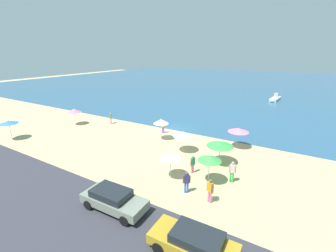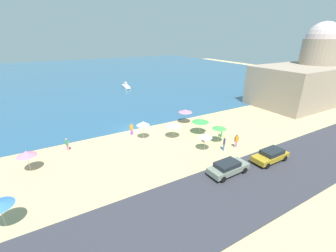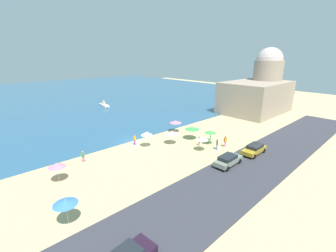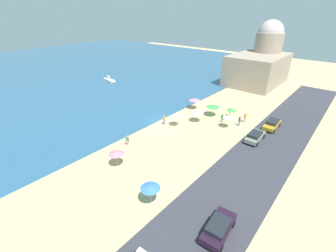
# 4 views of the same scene
# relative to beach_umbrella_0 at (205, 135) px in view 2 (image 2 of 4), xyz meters

# --- Properties ---
(ground_plane) EXTENTS (160.00, 160.00, 0.00)m
(ground_plane) POSITION_rel_beach_umbrella_0_xyz_m (-5.45, 10.40, -2.00)
(ground_plane) COLOR tan
(sea) EXTENTS (150.00, 110.00, 0.05)m
(sea) POSITION_rel_beach_umbrella_0_xyz_m (-5.45, 65.40, -1.98)
(sea) COLOR #2C587B
(sea) RESTS_ON ground_plane
(coastal_road) EXTENTS (80.00, 8.00, 0.06)m
(coastal_road) POSITION_rel_beach_umbrella_0_xyz_m (-5.45, -7.60, -1.97)
(coastal_road) COLOR #34343D
(coastal_road) RESTS_ON ground_plane
(beach_umbrella_0) EXTENTS (1.72, 1.72, 2.34)m
(beach_umbrella_0) POSITION_rel_beach_umbrella_0_xyz_m (0.00, 0.00, 0.00)
(beach_umbrella_0) COLOR #B2B2B7
(beach_umbrella_0) RESTS_ON ground_plane
(beach_umbrella_2) EXTENTS (1.82, 1.82, 2.39)m
(beach_umbrella_2) POSITION_rel_beach_umbrella_0_xyz_m (2.94, 0.81, 0.12)
(beach_umbrella_2) COLOR #B2B2B7
(beach_umbrella_2) RESTS_ON ground_plane
(beach_umbrella_3) EXTENTS (1.90, 1.90, 2.34)m
(beach_umbrella_3) POSITION_rel_beach_umbrella_0_xyz_m (-18.57, 5.53, 0.02)
(beach_umbrella_3) COLOR #B2B2B7
(beach_umbrella_3) RESTS_ON ground_plane
(beach_umbrella_4) EXTENTS (2.15, 2.15, 2.27)m
(beach_umbrella_4) POSITION_rel_beach_umbrella_0_xyz_m (3.14, 8.83, 0.00)
(beach_umbrella_4) COLOR #B2B2B7
(beach_umbrella_4) RESTS_ON ground_plane
(beach_umbrella_5) EXTENTS (2.06, 2.06, 2.22)m
(beach_umbrella_5) POSITION_rel_beach_umbrella_0_xyz_m (-1.40, 5.04, -0.07)
(beach_umbrella_5) COLOR #B2B2B7
(beach_umbrella_5) RESTS_ON ground_plane
(beach_umbrella_6) EXTENTS (2.41, 2.41, 2.23)m
(beach_umbrella_6) POSITION_rel_beach_umbrella_0_xyz_m (2.64, 4.35, -0.06)
(beach_umbrella_6) COLOR #B2B2B7
(beach_umbrella_6) RESTS_ON ground_plane
(beach_umbrella_7) EXTENTS (1.76, 1.76, 2.55)m
(beach_umbrella_7) POSITION_rel_beach_umbrella_0_xyz_m (-5.10, 6.77, 0.21)
(beach_umbrella_7) COLOR #B2B2B7
(beach_umbrella_7) RESTS_ON ground_plane
(bather_0) EXTENTS (0.34, 0.53, 1.64)m
(bather_0) POSITION_rel_beach_umbrella_0_xyz_m (1.23, 1.60, -1.09)
(bather_0) COLOR pink
(bather_0) RESTS_ON ground_plane
(bather_1) EXTENTS (0.47, 0.39, 1.71)m
(bather_1) POSITION_rel_beach_umbrella_0_xyz_m (2.03, -1.21, -1.04)
(bather_1) COLOR blue
(bather_1) RESTS_ON ground_plane
(bather_2) EXTENTS (0.54, 0.33, 1.78)m
(bather_2) POSITION_rel_beach_umbrella_0_xyz_m (3.86, -1.42, -1.00)
(bather_2) COLOR pink
(bather_2) RESTS_ON ground_plane
(bather_3) EXTENTS (0.57, 0.22, 1.72)m
(bather_3) POSITION_rel_beach_umbrella_0_xyz_m (-6.04, 8.76, -1.04)
(bather_3) COLOR purple
(bather_3) RESTS_ON ground_plane
(bather_4) EXTENTS (0.53, 0.35, 1.78)m
(bather_4) POSITION_rel_beach_umbrella_0_xyz_m (4.47, 1.84, -1.00)
(bather_4) COLOR green
(bather_4) RESTS_ON ground_plane
(bather_5) EXTENTS (0.39, 0.48, 1.61)m
(bather_5) POSITION_rel_beach_umbrella_0_xyz_m (-14.54, 8.34, -1.11)
(bather_5) COLOR pink
(bather_5) RESTS_ON ground_plane
(parked_car_0) EXTENTS (4.40, 1.95, 1.37)m
(parked_car_0) POSITION_rel_beach_umbrella_0_xyz_m (-1.20, -5.23, -1.21)
(parked_car_0) COLOR gray
(parked_car_0) RESTS_ON coastal_road
(parked_car_3) EXTENTS (4.43, 1.93, 1.36)m
(parked_car_3) POSITION_rel_beach_umbrella_0_xyz_m (4.65, -5.78, -1.22)
(parked_car_3) COLOR #B18D23
(parked_car_3) RESTS_ON coastal_road
(skiff_nearshore) EXTENTS (1.98, 5.09, 1.48)m
(skiff_nearshore) POSITION_rel_beach_umbrella_0_xyz_m (3.89, 37.98, -1.58)
(skiff_nearshore) COLOR silver
(skiff_nearshore) RESTS_ON sea
(harbor_fortress) EXTENTS (17.53, 11.74, 15.64)m
(harbor_fortress) POSITION_rel_beach_umbrella_0_xyz_m (30.62, 6.63, 3.33)
(harbor_fortress) COLOR gray
(harbor_fortress) RESTS_ON ground_plane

